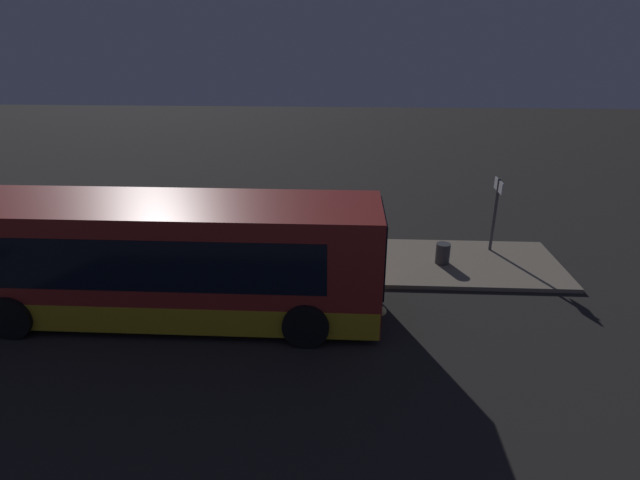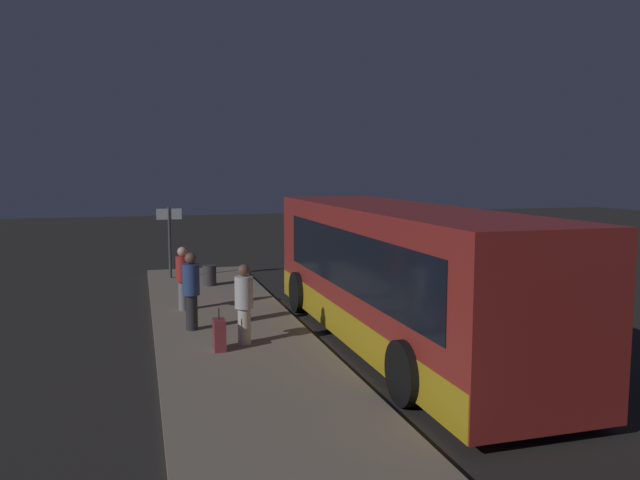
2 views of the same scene
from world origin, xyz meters
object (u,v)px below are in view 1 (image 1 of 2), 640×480
(passenger_waiting, at_px, (217,231))
(trash_bin, at_px, (443,253))
(passenger_with_bags, at_px, (335,222))
(passenger_boarding, at_px, (269,219))
(suitcase, at_px, (213,241))
(bus_lead, at_px, (161,260))
(sign_post, at_px, (496,205))

(passenger_waiting, relative_size, trash_bin, 2.65)
(trash_bin, bearing_deg, passenger_with_bags, 162.94)
(passenger_boarding, distance_m, suitcase, 2.00)
(passenger_boarding, bearing_deg, passenger_with_bags, -60.33)
(bus_lead, height_order, passenger_waiting, bus_lead)
(bus_lead, relative_size, passenger_boarding, 6.06)
(sign_post, height_order, trash_bin, sign_post)
(passenger_boarding, bearing_deg, sign_post, -60.21)
(passenger_with_bags, height_order, sign_post, sign_post)
(bus_lead, relative_size, sign_post, 4.50)
(suitcase, relative_size, sign_post, 0.36)
(passenger_boarding, height_order, passenger_waiting, passenger_boarding)
(sign_post, bearing_deg, passenger_with_bags, -178.99)
(passenger_boarding, bearing_deg, suitcase, 131.25)
(passenger_with_bags, bearing_deg, trash_bin, -169.54)
(bus_lead, distance_m, sign_post, 10.39)
(passenger_waiting, bearing_deg, sign_post, 102.45)
(passenger_boarding, distance_m, passenger_waiting, 1.80)
(bus_lead, distance_m, trash_bin, 8.38)
(bus_lead, relative_size, passenger_waiting, 6.38)
(sign_post, bearing_deg, passenger_boarding, -179.04)
(bus_lead, bearing_deg, sign_post, 24.89)
(passenger_with_bags, relative_size, sign_post, 0.69)
(passenger_waiting, relative_size, passenger_with_bags, 1.02)
(bus_lead, xyz_separation_m, passenger_boarding, (2.10, 4.25, -0.41))
(suitcase, bearing_deg, passenger_with_bags, 6.23)
(passenger_with_bags, bearing_deg, sign_post, -151.47)
(bus_lead, distance_m, passenger_boarding, 4.76)
(sign_post, bearing_deg, passenger_waiting, -172.88)
(passenger_boarding, relative_size, passenger_waiting, 1.05)
(suitcase, height_order, trash_bin, suitcase)
(passenger_boarding, height_order, suitcase, passenger_boarding)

